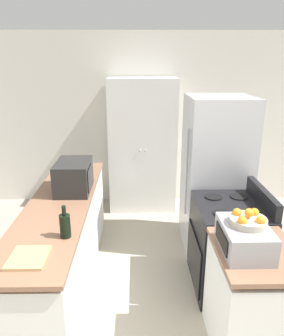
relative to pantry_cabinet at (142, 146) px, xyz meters
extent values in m
cube|color=silver|center=(-0.03, 0.31, 0.32)|extent=(7.00, 0.06, 2.60)
cube|color=silver|center=(-0.84, -1.80, -0.57)|extent=(0.58, 2.48, 0.82)
cube|color=#896047|center=(-0.84, -1.80, -0.11)|extent=(0.60, 2.53, 0.04)
cube|color=silver|center=(0.78, -2.69, -0.57)|extent=(0.58, 0.72, 0.82)
cube|color=#896047|center=(0.78, -2.69, -0.11)|extent=(0.60, 0.73, 0.04)
cube|color=silver|center=(0.00, 0.00, 0.00)|extent=(0.98, 0.53, 1.96)
sphere|color=#B2B2B7|center=(-0.04, -0.27, 0.00)|extent=(0.03, 0.03, 0.03)
sphere|color=#B2B2B7|center=(0.04, -0.27, 0.00)|extent=(0.03, 0.03, 0.03)
cube|color=black|center=(0.80, -1.92, -0.54)|extent=(0.64, 0.78, 0.89)
cube|color=black|center=(0.48, -1.92, -0.65)|extent=(0.02, 0.69, 0.49)
cube|color=black|center=(1.09, -1.92, -0.01)|extent=(0.06, 0.75, 0.16)
cylinder|color=black|center=(0.68, -2.10, -0.09)|extent=(0.17, 0.17, 0.01)
cylinder|color=black|center=(0.68, -1.73, -0.09)|extent=(0.17, 0.17, 0.01)
cylinder|color=black|center=(0.93, -2.10, -0.09)|extent=(0.17, 0.17, 0.01)
cylinder|color=black|center=(0.93, -1.73, -0.09)|extent=(0.17, 0.17, 0.01)
cube|color=#B7B7BC|center=(0.84, -1.10, -0.07)|extent=(0.71, 0.77, 1.82)
cylinder|color=gray|center=(0.47, -1.31, 0.02)|extent=(0.02, 0.02, 1.00)
cube|color=black|center=(-0.75, -1.52, 0.07)|extent=(0.34, 0.49, 0.32)
cube|color=black|center=(-0.57, -1.56, 0.07)|extent=(0.01, 0.31, 0.23)
cylinder|color=black|center=(-0.64, -2.47, 0.00)|extent=(0.08, 0.08, 0.19)
cylinder|color=black|center=(-0.64, -2.47, 0.13)|extent=(0.03, 0.03, 0.08)
cube|color=#939399|center=(0.67, -2.69, 0.01)|extent=(0.32, 0.45, 0.20)
cube|color=black|center=(0.51, -2.69, 0.01)|extent=(0.01, 0.31, 0.12)
cylinder|color=#B2A893|center=(0.69, -2.67, 0.13)|extent=(0.26, 0.26, 0.05)
sphere|color=orange|center=(0.76, -2.61, 0.17)|extent=(0.06, 0.06, 0.06)
sphere|color=orange|center=(0.63, -2.61, 0.17)|extent=(0.06, 0.06, 0.06)
sphere|color=orange|center=(0.63, -2.73, 0.17)|extent=(0.06, 0.06, 0.06)
sphere|color=orange|center=(0.76, -2.73, 0.17)|extent=(0.06, 0.06, 0.06)
sphere|color=orange|center=(0.69, -2.67, 0.20)|extent=(0.06, 0.06, 0.06)
cube|color=tan|center=(-0.84, -2.76, -0.08)|extent=(0.26, 0.29, 0.02)
camera|label=1|loc=(-0.10, -4.73, 1.21)|focal=35.00mm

